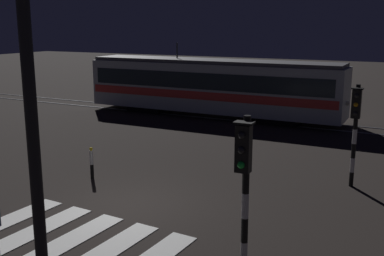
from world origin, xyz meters
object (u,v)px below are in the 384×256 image
object	(u,v)px
street_lamp_near_kerb	(15,95)
tram	(212,86)
bollard_island_edge	(92,163)
traffic_light_corner_far_right	(355,121)
traffic_light_corner_near_right	(244,179)

from	to	relation	value
street_lamp_near_kerb	tram	world-z (taller)	street_lamp_near_kerb
street_lamp_near_kerb	bollard_island_edge	size ratio (longest dim) A/B	6.04
traffic_light_corner_far_right	bollard_island_edge	distance (m)	8.83
traffic_light_corner_far_right	street_lamp_near_kerb	size ratio (longest dim) A/B	0.50
traffic_light_corner_near_right	traffic_light_corner_far_right	world-z (taller)	traffic_light_corner_near_right
traffic_light_corner_near_right	bollard_island_edge	size ratio (longest dim) A/B	3.20
traffic_light_corner_near_right	bollard_island_edge	distance (m)	8.48
traffic_light_corner_near_right	traffic_light_corner_far_right	size ratio (longest dim) A/B	1.06
street_lamp_near_kerb	traffic_light_corner_far_right	bearing A→B (deg)	74.81
traffic_light_corner_far_right	bollard_island_edge	xyz separation A→B (m)	(-8.10, -3.11, -1.66)
traffic_light_corner_near_right	street_lamp_near_kerb	xyz separation A→B (m)	(-1.97, -3.54, 1.94)
street_lamp_near_kerb	traffic_light_corner_near_right	bearing A→B (deg)	60.89
street_lamp_near_kerb	bollard_island_edge	world-z (taller)	street_lamp_near_kerb
street_lamp_near_kerb	tram	xyz separation A→B (m)	(-6.13, 19.96, -2.54)
traffic_light_corner_near_right	traffic_light_corner_far_right	distance (m)	7.45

